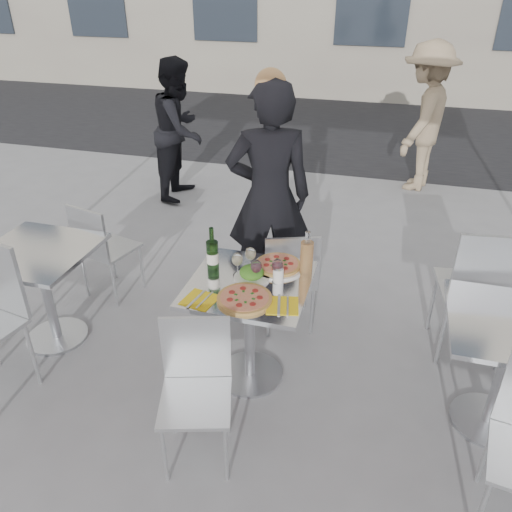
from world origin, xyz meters
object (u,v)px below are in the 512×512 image
(main_table, at_px, (250,311))
(sugar_shaker, at_px, (278,274))
(pizza_far, at_px, (278,265))
(wineglass_red_b, at_px, (277,266))
(wine_bottle, at_px, (212,254))
(wineglass_white_b, at_px, (250,254))
(chair_far, at_px, (290,273))
(carafe, at_px, (307,257))
(side_table_right, at_px, (509,354))
(woman_diner, at_px, (269,198))
(pedestrian_b, at_px, (424,118))
(napkin_left, at_px, (200,300))
(salad_plate, at_px, (252,274))
(pedestrian_a, at_px, (180,130))
(napkin_right, at_px, (282,305))
(wineglass_red_a, at_px, (256,267))
(pizza_near, at_px, (245,298))
(chair_near, at_px, (196,379))
(side_chair_lfar, at_px, (100,244))
(wineglass_white_a, at_px, (237,260))
(side_table_left, at_px, (43,276))
(side_chair_rfar, at_px, (481,285))

(main_table, height_order, sugar_shaker, sugar_shaker)
(pizza_far, distance_m, wineglass_red_b, 0.19)
(wine_bottle, bearing_deg, wineglass_white_b, 16.90)
(chair_far, height_order, wineglass_red_b, wineglass_red_b)
(pizza_far, height_order, wine_bottle, wine_bottle)
(carafe, xyz_separation_m, sugar_shaker, (-0.14, -0.13, -0.06))
(side_table_right, relative_size, woman_diner, 0.42)
(pedestrian_b, relative_size, napkin_left, 8.29)
(wine_bottle, bearing_deg, carafe, 11.23)
(side_table_right, xyz_separation_m, salad_plate, (-1.50, 0.04, 0.25))
(main_table, distance_m, wineglass_red_b, 0.36)
(woman_diner, height_order, pedestrian_a, woman_diner)
(carafe, bearing_deg, pedestrian_b, 78.73)
(main_table, distance_m, pedestrian_b, 4.01)
(wine_bottle, distance_m, napkin_right, 0.58)
(chair_far, distance_m, wineglass_red_a, 0.68)
(salad_plate, bearing_deg, pizza_near, -84.27)
(chair_far, bearing_deg, chair_near, 58.21)
(chair_far, xyz_separation_m, pedestrian_b, (0.90, 3.28, 0.37))
(carafe, xyz_separation_m, napkin_left, (-0.53, -0.45, -0.11))
(chair_far, height_order, side_chair_lfar, side_chair_lfar)
(pedestrian_b, relative_size, wineglass_red_b, 11.03)
(wineglass_red_b, bearing_deg, carafe, 42.24)
(woman_diner, bearing_deg, pizza_far, 89.27)
(pizza_far, height_order, salad_plate, salad_plate)
(chair_near, relative_size, wine_bottle, 2.79)
(wineglass_white_a, bearing_deg, side_table_left, -177.68)
(pizza_near, height_order, salad_plate, salad_plate)
(chair_near, distance_m, woman_diner, 1.63)
(side_table_right, bearing_deg, woman_diner, 149.21)
(chair_far, height_order, carafe, carafe)
(sugar_shaker, relative_size, wineglass_white_a, 0.68)
(side_chair_lfar, bearing_deg, main_table, 171.49)
(sugar_shaker, bearing_deg, side_chair_rfar, 23.06)
(side_table_left, bearing_deg, napkin_left, -11.36)
(pedestrian_a, height_order, napkin_left, pedestrian_a)
(chair_near, distance_m, pizza_far, 0.90)
(pedestrian_a, height_order, wineglass_red_a, pedestrian_a)
(pedestrian_b, bearing_deg, carafe, 4.80)
(side_chair_rfar, distance_m, pedestrian_b, 3.30)
(carafe, distance_m, napkin_right, 0.39)
(wine_bottle, relative_size, sugar_shaker, 2.76)
(main_table, height_order, pedestrian_b, pedestrian_b)
(chair_near, relative_size, pedestrian_b, 0.47)
(side_table_left, xyz_separation_m, salad_plate, (1.50, 0.04, 0.25))
(wineglass_white_b, bearing_deg, side_table_left, -174.40)
(pedestrian_b, relative_size, wine_bottle, 5.89)
(side_chair_lfar, height_order, pedestrian_b, pedestrian_b)
(pedestrian_a, xyz_separation_m, wineglass_white_b, (1.63, -2.69, 0.06))
(pedestrian_b, distance_m, pizza_near, 4.17)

